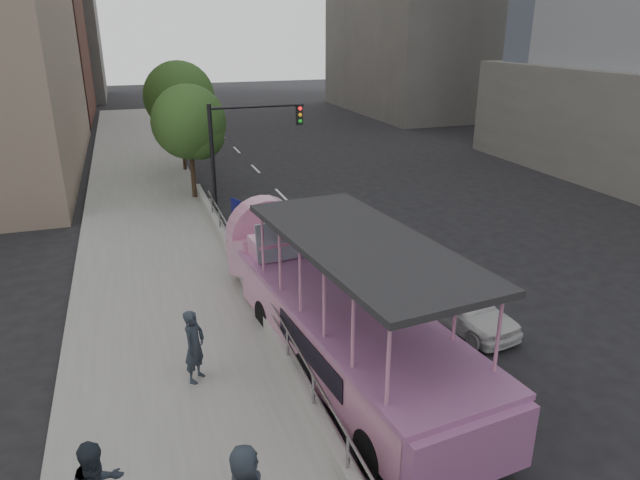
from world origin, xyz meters
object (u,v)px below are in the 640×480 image
pedestrian_near (194,346)px  street_tree_near (191,125)px  parking_sign (237,227)px  duck_boat (331,306)px  street_tree_far (181,100)px  traffic_signal (239,143)px  car (464,306)px

pedestrian_near → street_tree_near: size_ratio=0.32×
parking_sign → duck_boat: bearing=-78.0°
parking_sign → street_tree_far: 15.33m
traffic_signal → street_tree_near: (-1.60, 3.43, 0.32)m
pedestrian_near → street_tree_far: size_ratio=0.28×
traffic_signal → street_tree_near: bearing=115.0°
parking_sign → car: bearing=-47.3°
duck_boat → car: size_ratio=3.15×
duck_boat → parking_sign: size_ratio=4.22×
duck_boat → street_tree_near: street_tree_near is taller
duck_boat → pedestrian_near: size_ratio=6.33×
pedestrian_near → street_tree_near: (2.01, 15.69, 2.61)m
duck_boat → street_tree_near: 15.39m
street_tree_near → street_tree_far: street_tree_far is taller
car → traffic_signal: 12.60m
duck_boat → parking_sign: 6.16m
street_tree_near → street_tree_far: bearing=88.1°
pedestrian_near → traffic_signal: (3.60, 12.27, 2.29)m
car → parking_sign: size_ratio=1.34×
car → street_tree_near: (-5.72, 14.98, 3.20)m
traffic_signal → street_tree_near: size_ratio=0.91×
parking_sign → street_tree_near: street_tree_near is taller
car → pedestrian_near: bearing=176.4°
street_tree_near → parking_sign: bearing=-88.1°
pedestrian_near → traffic_signal: bearing=20.8°
duck_boat → street_tree_far: street_tree_far is taller
traffic_signal → pedestrian_near: bearing=-106.4°
duck_boat → traffic_signal: traffic_signal is taller
duck_boat → car: duck_boat is taller
duck_boat → traffic_signal: (0.01, 11.69, 2.12)m
duck_boat → traffic_signal: 11.88m
duck_boat → street_tree_far: bearing=93.8°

